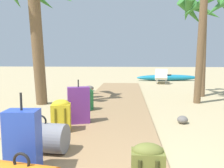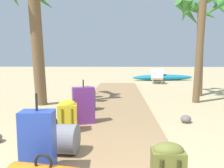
{
  "view_description": "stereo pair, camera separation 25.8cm",
  "coord_description": "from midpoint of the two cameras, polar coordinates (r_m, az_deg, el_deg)",
  "views": [
    {
      "loc": [
        0.4,
        -1.12,
        1.32
      ],
      "look_at": [
        -0.11,
        5.61,
        0.55
      ],
      "focal_mm": 36.33,
      "sensor_mm": 36.0,
      "label": 1
    },
    {
      "loc": [
        0.14,
        -1.13,
        1.32
      ],
      "look_at": [
        -0.11,
        5.61,
        0.55
      ],
      "focal_mm": 36.33,
      "sensor_mm": 36.0,
      "label": 2
    }
  ],
  "objects": [
    {
      "name": "ground_plane",
      "position": [
        5.38,
        1.31,
        -7.7
      ],
      "size": [
        60.0,
        60.0,
        0.0
      ],
      "primitive_type": "plane",
      "color": "tan"
    },
    {
      "name": "boardwalk",
      "position": [
        6.36,
        1.79,
        -5.1
      ],
      "size": [
        1.74,
        10.2,
        0.08
      ],
      "primitive_type": "cube",
      "color": "#9E7A51",
      "rests_on": "ground"
    },
    {
      "name": "suitcase_blue",
      "position": [
        2.6,
        -18.8,
        -13.79
      ],
      "size": [
        0.36,
        0.24,
        0.88
      ],
      "color": "#2847B7",
      "rests_on": "boardwalk"
    },
    {
      "name": "backpack_green",
      "position": [
        5.46,
        -5.22,
        -3.58
      ],
      "size": [
        0.34,
        0.29,
        0.54
      ],
      "color": "#237538",
      "rests_on": "boardwalk"
    },
    {
      "name": "duffel_bag_grey",
      "position": [
        3.18,
        -15.1,
        -12.85
      ],
      "size": [
        0.71,
        0.44,
        0.5
      ],
      "color": "slate",
      "rests_on": "boardwalk"
    },
    {
      "name": "backpack_yellow",
      "position": [
        3.94,
        -10.87,
        -7.57
      ],
      "size": [
        0.35,
        0.31,
        0.55
      ],
      "color": "gold",
      "rests_on": "boardwalk"
    },
    {
      "name": "suitcase_purple",
      "position": [
        4.37,
        -6.72,
        -5.3
      ],
      "size": [
        0.45,
        0.32,
        0.84
      ],
      "color": "#6B2D84",
      "rests_on": "boardwalk"
    },
    {
      "name": "palm_tree_near_left",
      "position": [
        6.74,
        -17.73,
        18.67
      ],
      "size": [
        2.23,
        2.31,
        3.65
      ],
      "color": "brown",
      "rests_on": "ground"
    },
    {
      "name": "palm_tree_near_right",
      "position": [
        8.64,
        23.39,
        15.65
      ],
      "size": [
        1.9,
        2.05,
        3.56
      ],
      "color": "brown",
      "rests_on": "ground"
    },
    {
      "name": "lounge_chair",
      "position": [
        12.29,
        12.94,
        1.7
      ],
      "size": [
        0.87,
        1.64,
        0.77
      ],
      "color": "white",
      "rests_on": "ground"
    },
    {
      "name": "kayak",
      "position": [
        13.85,
        14.27,
        1.58
      ],
      "size": [
        3.7,
        1.05,
        0.36
      ],
      "color": "teal",
      "rests_on": "ground"
    },
    {
      "name": "rock_right_mid",
      "position": [
        4.91,
        18.79,
        -8.49
      ],
      "size": [
        0.28,
        0.3,
        0.15
      ],
      "primitive_type": "ellipsoid",
      "rotation": [
        0.0,
        0.0,
        2.84
      ],
      "color": "slate",
      "rests_on": "ground"
    },
    {
      "name": "rock_left_mid",
      "position": [
        9.13,
        -4.94,
        -1.11
      ],
      "size": [
        0.49,
        0.49,
        0.23
      ],
      "primitive_type": "ellipsoid",
      "rotation": [
        0.0,
        0.0,
        0.79
      ],
      "color": "slate",
      "rests_on": "ground"
    }
  ]
}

